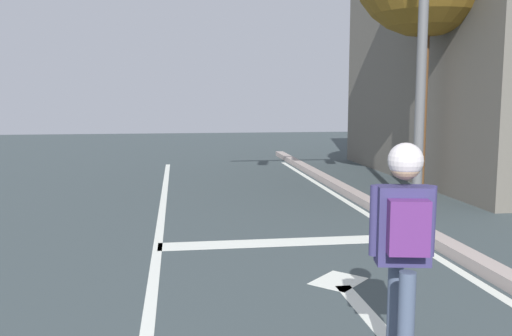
# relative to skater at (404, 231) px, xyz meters

# --- Properties ---
(lane_line_center) EXTENTS (0.12, 20.00, 0.01)m
(lane_line_center) POSITION_rel_skater_xyz_m (-1.77, 2.69, -1.06)
(lane_line_center) COLOR silver
(lane_line_center) RESTS_ON ground
(lane_line_curbside) EXTENTS (0.12, 20.00, 0.01)m
(lane_line_curbside) POSITION_rel_skater_xyz_m (1.64, 2.69, -1.06)
(lane_line_curbside) COLOR silver
(lane_line_curbside) RESTS_ON ground
(stop_bar) EXTENTS (3.55, 0.40, 0.01)m
(stop_bar) POSITION_rel_skater_xyz_m (0.01, 3.72, -1.06)
(stop_bar) COLOR silver
(stop_bar) RESTS_ON ground
(lane_arrow_stem) EXTENTS (0.16, 1.40, 0.01)m
(lane_arrow_stem) POSITION_rel_skater_xyz_m (0.19, 1.23, -1.06)
(lane_arrow_stem) COLOR silver
(lane_arrow_stem) RESTS_ON ground
(lane_arrow_head) EXTENTS (0.71, 0.71, 0.01)m
(lane_arrow_head) POSITION_rel_skater_xyz_m (0.19, 2.08, -1.06)
(lane_arrow_head) COLOR silver
(lane_arrow_head) RESTS_ON ground
(curb_strip) EXTENTS (0.24, 24.00, 0.14)m
(curb_strip) POSITION_rel_skater_xyz_m (1.89, 2.69, -0.99)
(curb_strip) COLOR #A79891
(curb_strip) RESTS_ON ground
(skater) EXTENTS (0.44, 0.60, 1.58)m
(skater) POSITION_rel_skater_xyz_m (0.00, 0.00, 0.00)
(skater) COLOR #45526A
(skater) RESTS_ON skateboard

